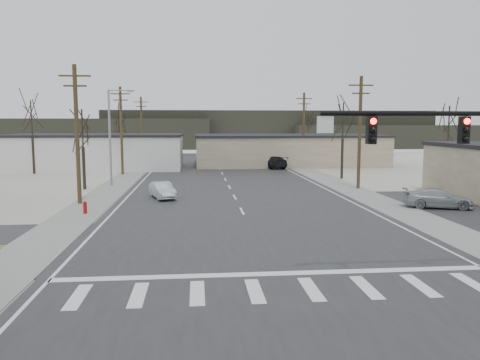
% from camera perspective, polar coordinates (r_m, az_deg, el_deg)
% --- Properties ---
extents(ground, '(140.00, 140.00, 0.00)m').
position_cam_1_polar(ground, '(23.50, 2.13, -7.50)').
color(ground, white).
rests_on(ground, ground).
extents(main_road, '(18.00, 110.00, 0.05)m').
position_cam_1_polar(main_road, '(38.14, -0.78, -1.89)').
color(main_road, '#262629').
rests_on(main_road, ground).
extents(cross_road, '(90.00, 10.00, 0.04)m').
position_cam_1_polar(cross_road, '(23.50, 2.13, -7.45)').
color(cross_road, '#262629').
rests_on(cross_road, ground).
extents(sidewalk_left, '(3.00, 90.00, 0.06)m').
position_cam_1_polar(sidewalk_left, '(43.64, -15.33, -1.02)').
color(sidewalk_left, gray).
rests_on(sidewalk_left, ground).
extents(sidewalk_right, '(3.00, 90.00, 0.06)m').
position_cam_1_polar(sidewalk_right, '(45.06, 12.27, -0.69)').
color(sidewalk_right, gray).
rests_on(sidewalk_right, ground).
extents(fire_hydrant, '(0.24, 0.24, 0.87)m').
position_cam_1_polar(fire_hydrant, '(31.87, -18.37, -3.20)').
color(fire_hydrant, '#A50C0C').
rests_on(fire_hydrant, ground).
extents(building_left_far, '(22.30, 12.30, 4.50)m').
position_cam_1_polar(building_left_far, '(64.02, -17.07, 3.36)').
color(building_left_far, silver).
rests_on(building_left_far, ground).
extents(building_right_far, '(26.30, 14.30, 4.30)m').
position_cam_1_polar(building_right_far, '(67.93, 5.72, 3.73)').
color(building_right_far, '#C0B192').
rests_on(building_right_far, ground).
extents(upole_left_b, '(2.20, 0.30, 10.00)m').
position_cam_1_polar(upole_left_b, '(35.62, -19.26, 5.51)').
color(upole_left_b, '#4B3A23').
rests_on(upole_left_b, ground).
extents(upole_left_c, '(2.20, 0.30, 10.00)m').
position_cam_1_polar(upole_left_c, '(55.24, -14.27, 6.03)').
color(upole_left_c, '#4B3A23').
rests_on(upole_left_c, ground).
extents(upole_left_d, '(2.20, 0.30, 10.00)m').
position_cam_1_polar(upole_left_d, '(75.06, -11.90, 6.25)').
color(upole_left_d, '#4B3A23').
rests_on(upole_left_d, ground).
extents(upole_right_a, '(2.20, 0.30, 10.00)m').
position_cam_1_polar(upole_right_a, '(43.08, 14.39, 5.84)').
color(upole_right_a, '#4B3A23').
rests_on(upole_right_a, ground).
extents(upole_right_b, '(2.20, 0.30, 10.00)m').
position_cam_1_polar(upole_right_b, '(64.23, 7.76, 6.26)').
color(upole_right_b, '#4B3A23').
rests_on(upole_right_b, ground).
extents(streetlight_main, '(2.40, 0.25, 9.00)m').
position_cam_1_polar(streetlight_main, '(45.26, -15.35, 5.68)').
color(streetlight_main, gray).
rests_on(streetlight_main, ground).
extents(tree_left_near, '(3.30, 3.30, 7.35)m').
position_cam_1_polar(tree_left_near, '(43.74, -18.66, 5.72)').
color(tree_left_near, '#31271E').
rests_on(tree_left_near, ground).
extents(tree_right_mid, '(3.74, 3.74, 8.33)m').
position_cam_1_polar(tree_right_mid, '(50.98, 12.45, 6.82)').
color(tree_right_mid, '#31271E').
rests_on(tree_right_mid, ground).
extents(tree_left_far, '(3.96, 3.96, 8.82)m').
position_cam_1_polar(tree_left_far, '(69.46, -14.56, 7.02)').
color(tree_left_far, '#31271E').
rests_on(tree_left_far, ground).
extents(tree_right_far, '(3.52, 3.52, 7.84)m').
position_cam_1_polar(tree_right_far, '(76.71, 8.30, 6.60)').
color(tree_right_far, '#31271E').
rests_on(tree_right_far, ground).
extents(tree_lot, '(3.52, 3.52, 7.84)m').
position_cam_1_polar(tree_lot, '(51.09, 24.09, 5.99)').
color(tree_lot, '#31271E').
rests_on(tree_lot, ground).
extents(tree_left_mid, '(3.96, 3.96, 8.82)m').
position_cam_1_polar(tree_left_mid, '(59.69, -24.07, 6.71)').
color(tree_left_mid, '#31271E').
rests_on(tree_left_mid, ground).
extents(hill_left, '(70.00, 18.00, 7.00)m').
position_cam_1_polar(hill_left, '(118.99, -21.01, 5.29)').
color(hill_left, '#333026').
rests_on(hill_left, ground).
extents(hill_center, '(80.00, 18.00, 9.00)m').
position_cam_1_polar(hill_center, '(119.94, 3.33, 6.22)').
color(hill_center, '#333026').
rests_on(hill_center, ground).
extents(hill_right, '(60.00, 18.00, 5.50)m').
position_cam_1_polar(hill_right, '(124.45, 19.97, 5.03)').
color(hill_right, '#333026').
rests_on(hill_right, ground).
extents(sedan_crossing, '(2.47, 4.03, 1.25)m').
position_cam_1_polar(sedan_crossing, '(37.03, -9.44, -1.23)').
color(sedan_crossing, '#A9B0B4').
rests_on(sedan_crossing, main_road).
extents(car_far_a, '(3.86, 6.04, 1.63)m').
position_cam_1_polar(car_far_a, '(61.77, 3.90, 2.23)').
color(car_far_a, black).
rests_on(car_far_a, main_road).
extents(car_far_b, '(2.53, 4.34, 1.39)m').
position_cam_1_polar(car_far_b, '(82.74, -2.85, 3.33)').
color(car_far_b, black).
rests_on(car_far_b, main_road).
extents(car_parked_dark_a, '(4.33, 2.01, 1.44)m').
position_cam_1_polar(car_parked_dark_a, '(41.60, 27.06, -0.90)').
color(car_parked_dark_a, black).
rests_on(car_parked_dark_a, parking_lot).
extents(car_parked_silver, '(4.91, 3.09, 1.33)m').
position_cam_1_polar(car_parked_silver, '(35.18, 22.99, -2.07)').
color(car_parked_silver, '#91979B').
rests_on(car_parked_silver, parking_lot).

